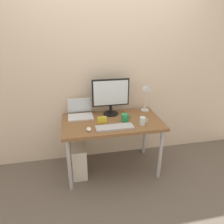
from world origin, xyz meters
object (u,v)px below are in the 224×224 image
photo_frame (102,120)px  keyboard (115,127)px  monitor (111,95)px  laptop (80,112)px  coffee_mug (125,118)px  computer_tower (79,160)px  desk_lamp (147,91)px  glass_cup (143,121)px  mouse (89,129)px  desk (112,126)px

photo_frame → keyboard: bearing=-50.4°
keyboard → monitor: bearing=85.1°
laptop → coffee_mug: size_ratio=2.58×
keyboard → coffee_mug: coffee_mug is taller
monitor → computer_tower: 0.94m
desk_lamp → glass_cup: size_ratio=3.93×
monitor → mouse: (-0.34, -0.42, -0.25)m
desk → mouse: mouse is taller
desk → desk_lamp: desk_lamp is taller
desk → coffee_mug: coffee_mug is taller
desk → laptop: size_ratio=3.88×
keyboard → glass_cup: 0.35m
glass_cup → photo_frame: size_ratio=0.96×
laptop → keyboard: bearing=-49.6°
photo_frame → computer_tower: size_ratio=0.26×
photo_frame → laptop: bearing=130.8°
glass_cup → computer_tower: bearing=167.4°
desk → photo_frame: size_ratio=11.29×
glass_cup → coffee_mug: bearing=144.0°
photo_frame → mouse: bearing=-140.2°
laptop → keyboard: (0.37, -0.44, -0.05)m
coffee_mug → desk: bearing=163.9°
desk_lamp → keyboard: desk_lamp is taller
mouse → computer_tower: (-0.13, 0.20, -0.54)m
keyboard → coffee_mug: bearing=44.5°
monitor → laptop: monitor is taller
desk_lamp → mouse: size_ratio=4.61×
mouse → photo_frame: photo_frame is taller
glass_cup → laptop: bearing=150.4°
mouse → photo_frame: (0.18, 0.15, 0.03)m
laptop → glass_cup: size_ratio=3.03×
monitor → computer_tower: (-0.47, -0.22, -0.79)m
glass_cup → monitor: bearing=128.6°
computer_tower → keyboard: bearing=-24.9°
coffee_mug → computer_tower: bearing=176.2°
monitor → desk: bearing=-96.9°
computer_tower → laptop: bearing=75.7°
desk → coffee_mug: (0.15, -0.04, 0.12)m
monitor → mouse: bearing=-129.0°
mouse → keyboard: bearing=-0.7°
computer_tower → coffee_mug: bearing=-3.8°
monitor → keyboard: (-0.04, -0.42, -0.26)m
laptop → glass_cup: bearing=-29.6°
mouse → glass_cup: size_ratio=0.85×
laptop → photo_frame: size_ratio=2.91×
keyboard → glass_cup: (0.35, 0.03, 0.04)m
monitor → glass_cup: size_ratio=4.61×
desk → laptop: bearing=148.9°
laptop → computer_tower: laptop is taller
mouse → glass_cup: glass_cup is taller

